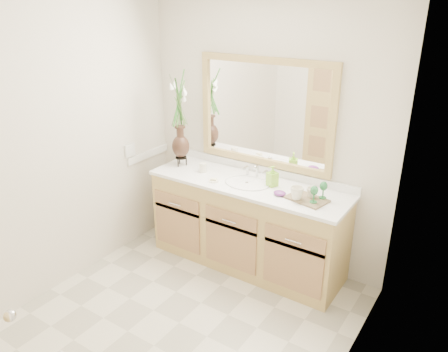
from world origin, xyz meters
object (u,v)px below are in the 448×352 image
Objects in this scene: tray at (307,199)px; soap_bottle at (272,177)px; tumbler at (203,167)px; flower_vase at (179,110)px.

soap_bottle is at bearing 177.04° from tray.
tumbler reaches higher than tray.
flower_vase is 0.58m from tumbler.
soap_bottle is at bearing 2.45° from flower_vase.
tray is at bearing 9.30° from soap_bottle.
tray is (0.37, -0.10, -0.07)m from soap_bottle.
flower_vase reaches higher than soap_bottle.
tray is (1.07, -0.04, -0.04)m from tumbler.
flower_vase reaches higher than tray.
tumbler is 1.07m from tray.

